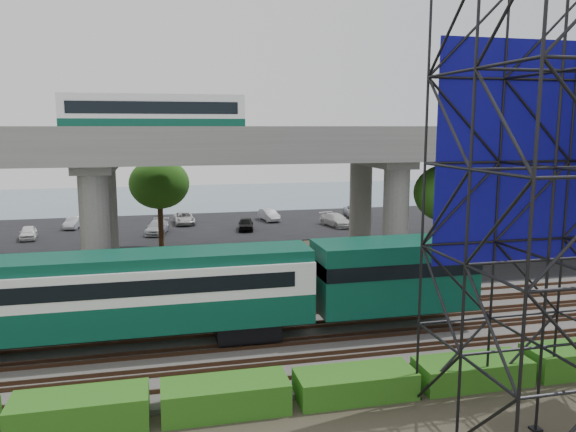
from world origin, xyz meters
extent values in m
plane|color=#474233|center=(0.00, 0.00, 0.00)|extent=(140.00, 140.00, 0.00)
cube|color=slate|center=(0.00, 2.00, 0.10)|extent=(90.00, 12.00, 0.20)
cube|color=black|center=(0.00, 10.50, 0.04)|extent=(90.00, 5.00, 0.08)
cube|color=black|center=(0.00, 34.00, 0.04)|extent=(90.00, 18.00, 0.08)
cube|color=#486677|center=(0.00, 56.00, 0.01)|extent=(140.00, 40.00, 0.03)
cube|color=#472D1E|center=(0.00, -2.72, 0.28)|extent=(90.00, 0.08, 0.16)
cube|color=#472D1E|center=(0.00, -1.28, 0.28)|extent=(90.00, 0.08, 0.16)
cube|color=#472D1E|center=(0.00, -0.72, 0.28)|extent=(90.00, 0.08, 0.16)
cube|color=#472D1E|center=(0.00, 0.72, 0.28)|extent=(90.00, 0.08, 0.16)
cube|color=#472D1E|center=(0.00, 1.28, 0.28)|extent=(90.00, 0.08, 0.16)
cube|color=#472D1E|center=(0.00, 2.72, 0.28)|extent=(90.00, 0.08, 0.16)
cube|color=#472D1E|center=(0.00, 3.28, 0.28)|extent=(90.00, 0.08, 0.16)
cube|color=#472D1E|center=(0.00, 4.72, 0.28)|extent=(90.00, 0.08, 0.16)
cube|color=#472D1E|center=(0.00, 5.28, 0.28)|extent=(90.00, 0.08, 0.16)
cube|color=#472D1E|center=(0.00, 6.72, 0.28)|extent=(90.00, 0.08, 0.16)
cube|color=black|center=(-2.21, 2.00, 0.81)|extent=(3.00, 2.20, 0.90)
cube|color=#0A4635|center=(-8.71, 2.00, 1.96)|extent=(19.00, 3.00, 1.40)
cube|color=white|center=(-8.71, 2.00, 3.41)|extent=(19.00, 3.00, 1.50)
cube|color=#0A4635|center=(-8.71, 2.00, 4.41)|extent=(19.00, 2.60, 0.50)
cube|color=black|center=(-7.71, 2.00, 3.46)|extent=(15.00, 3.06, 0.70)
cube|color=#0A4635|center=(5.29, 2.00, 2.96)|extent=(8.00, 3.00, 3.40)
cube|color=#9E9B93|center=(0.00, 16.00, 8.60)|extent=(80.00, 12.00, 1.20)
cube|color=#9E9B93|center=(0.00, 10.25, 9.75)|extent=(80.00, 0.50, 1.10)
cube|color=#9E9B93|center=(0.00, 21.75, 9.75)|extent=(80.00, 0.50, 1.10)
cylinder|color=#9E9B93|center=(-10.00, 12.50, 4.00)|extent=(1.80, 1.80, 8.00)
cylinder|color=#9E9B93|center=(-10.00, 19.50, 4.00)|extent=(1.80, 1.80, 8.00)
cube|color=#9E9B93|center=(-10.00, 16.00, 7.70)|extent=(2.40, 9.00, 0.60)
cylinder|color=#9E9B93|center=(10.00, 12.50, 4.00)|extent=(1.80, 1.80, 8.00)
cylinder|color=#9E9B93|center=(10.00, 19.50, 4.00)|extent=(1.80, 1.80, 8.00)
cube|color=#9E9B93|center=(10.00, 16.00, 7.70)|extent=(2.40, 9.00, 0.60)
cylinder|color=#9E9B93|center=(28.00, 19.50, 4.00)|extent=(1.80, 1.80, 8.00)
cube|color=black|center=(-6.19, 16.00, 9.55)|extent=(12.00, 2.50, 0.70)
cube|color=#0A4635|center=(-6.19, 16.00, 10.35)|extent=(12.00, 2.50, 0.90)
cube|color=white|center=(-6.19, 16.00, 11.45)|extent=(12.00, 2.50, 1.30)
cube|color=black|center=(-6.19, 16.00, 11.50)|extent=(11.00, 2.56, 0.80)
cube|color=white|center=(-6.19, 16.00, 12.25)|extent=(12.00, 2.40, 0.30)
cube|color=#0E0B83|center=(7.72, -4.95, 9.30)|extent=(8.10, 0.08, 8.25)
cube|color=black|center=(7.72, -8.00, 0.04)|extent=(9.36, 6.36, 0.08)
cube|color=#296016|center=(-9.00, -4.30, 0.60)|extent=(4.60, 1.80, 1.20)
cube|color=#296016|center=(-4.00, -4.30, 0.58)|extent=(4.60, 1.80, 1.15)
cube|color=#296016|center=(1.00, -4.30, 0.52)|extent=(4.60, 1.80, 1.03)
cube|color=#296016|center=(6.00, -4.30, 0.51)|extent=(4.60, 1.80, 1.01)
cylinder|color=#382314|center=(14.00, 12.50, 2.40)|extent=(0.44, 0.44, 4.80)
ellipsoid|color=#296016|center=(14.00, 12.50, 5.60)|extent=(4.94, 4.94, 4.18)
cylinder|color=#382314|center=(-6.00, 24.00, 2.40)|extent=(0.44, 0.44, 4.80)
ellipsoid|color=#296016|center=(-6.00, 24.00, 5.60)|extent=(4.94, 4.94, 4.18)
imported|color=black|center=(-3.85, 10.89, 0.75)|extent=(5.21, 3.19, 1.35)
imported|color=white|center=(-17.83, 31.00, 0.67)|extent=(1.86, 3.64, 1.19)
imported|color=#AEB1B6|center=(-14.58, 36.00, 0.66)|extent=(1.73, 3.64, 1.15)
imported|color=#BABDC3|center=(-6.31, 31.00, 0.72)|extent=(2.54, 4.63, 1.27)
imported|color=beige|center=(-3.54, 36.00, 0.68)|extent=(2.19, 4.41, 1.20)
imported|color=black|center=(2.26, 31.00, 0.69)|extent=(1.97, 3.75, 1.22)
imported|color=#98999F|center=(5.62, 36.00, 0.71)|extent=(1.98, 4.02, 1.27)
imported|color=silver|center=(11.69, 31.00, 0.73)|extent=(2.85, 4.77, 1.29)
imported|color=silver|center=(15.67, 36.00, 0.72)|extent=(2.59, 4.83, 1.29)
camera|label=1|loc=(-6.12, -23.44, 10.31)|focal=35.00mm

